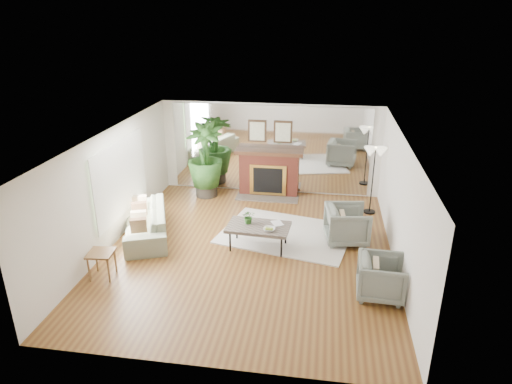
% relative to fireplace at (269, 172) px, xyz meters
% --- Properties ---
extents(ground, '(7.00, 7.00, 0.00)m').
position_rel_fireplace_xyz_m(ground, '(0.00, -3.26, -0.66)').
color(ground, brown).
rests_on(ground, ground).
extents(wall_left, '(0.02, 7.00, 2.50)m').
position_rel_fireplace_xyz_m(wall_left, '(-2.99, -3.26, 0.59)').
color(wall_left, silver).
rests_on(wall_left, ground).
extents(wall_right, '(0.02, 7.00, 2.50)m').
position_rel_fireplace_xyz_m(wall_right, '(2.99, -3.26, 0.59)').
color(wall_right, silver).
rests_on(wall_right, ground).
extents(wall_back, '(6.00, 0.02, 2.50)m').
position_rel_fireplace_xyz_m(wall_back, '(0.00, 0.23, 0.59)').
color(wall_back, silver).
rests_on(wall_back, ground).
extents(mirror_panel, '(5.40, 0.04, 2.40)m').
position_rel_fireplace_xyz_m(mirror_panel, '(0.00, 0.21, 0.59)').
color(mirror_panel, silver).
rests_on(mirror_panel, wall_back).
extents(window_panel, '(0.04, 2.40, 1.50)m').
position_rel_fireplace_xyz_m(window_panel, '(-2.96, -2.86, 0.69)').
color(window_panel, '#B2E09E').
rests_on(window_panel, wall_left).
extents(fireplace, '(1.85, 0.83, 2.05)m').
position_rel_fireplace_xyz_m(fireplace, '(0.00, 0.00, 0.00)').
color(fireplace, maroon).
rests_on(fireplace, ground).
extents(area_rug, '(3.24, 2.61, 0.03)m').
position_rel_fireplace_xyz_m(area_rug, '(0.71, -2.40, -0.64)').
color(area_rug, silver).
rests_on(area_rug, ground).
extents(coffee_table, '(1.38, 0.86, 0.53)m').
position_rel_fireplace_xyz_m(coffee_table, '(0.17, -3.13, -0.17)').
color(coffee_table, '#63594E').
rests_on(coffee_table, ground).
extents(sofa, '(1.65, 2.44, 0.66)m').
position_rel_fireplace_xyz_m(sofa, '(-2.45, -2.91, -0.33)').
color(sofa, gray).
rests_on(sofa, ground).
extents(armchair_back, '(1.03, 1.01, 0.83)m').
position_rel_fireplace_xyz_m(armchair_back, '(2.06, -2.54, -0.24)').
color(armchair_back, gray).
rests_on(armchair_back, ground).
extents(armchair_front, '(0.86, 0.84, 0.75)m').
position_rel_fireplace_xyz_m(armchair_front, '(2.60, -4.55, -0.28)').
color(armchair_front, gray).
rests_on(armchair_front, ground).
extents(side_table, '(0.51, 0.51, 0.53)m').
position_rel_fireplace_xyz_m(side_table, '(-2.61, -4.72, -0.21)').
color(side_table, brown).
rests_on(side_table, ground).
extents(potted_ficus, '(1.02, 1.02, 2.05)m').
position_rel_fireplace_xyz_m(potted_ficus, '(-1.69, -0.36, 0.44)').
color(potted_ficus, black).
rests_on(potted_ficus, ground).
extents(floor_lamp, '(0.56, 0.31, 1.72)m').
position_rel_fireplace_xyz_m(floor_lamp, '(2.70, -0.85, 0.81)').
color(floor_lamp, black).
rests_on(floor_lamp, ground).
extents(tabletop_plant, '(0.32, 0.29, 0.30)m').
position_rel_fireplace_xyz_m(tabletop_plant, '(-0.05, -3.03, 0.02)').
color(tabletop_plant, '#376525').
rests_on(tabletop_plant, coffee_table).
extents(fruit_bowl, '(0.27, 0.27, 0.06)m').
position_rel_fireplace_xyz_m(fruit_bowl, '(0.43, -3.32, -0.10)').
color(fruit_bowl, brown).
rests_on(fruit_bowl, coffee_table).
extents(book, '(0.32, 0.35, 0.02)m').
position_rel_fireplace_xyz_m(book, '(0.47, -3.02, -0.12)').
color(book, brown).
rests_on(book, coffee_table).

